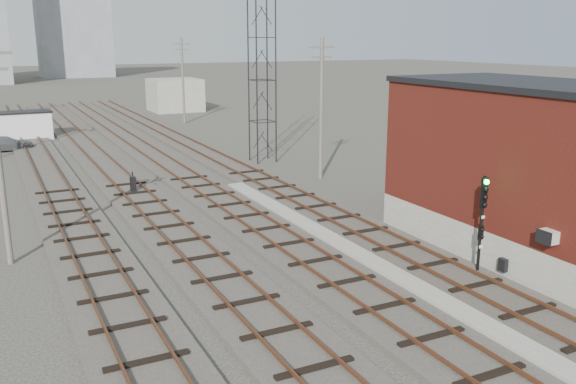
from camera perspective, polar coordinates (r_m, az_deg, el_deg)
ground at (r=67.81m, az=-15.43°, el=6.09°), size 320.00×320.00×0.00m
track_right at (r=48.32m, az=-7.56°, el=3.53°), size 3.20×90.00×0.39m
track_mid_right at (r=47.21m, az=-12.16°, el=3.08°), size 3.20×90.00×0.39m
track_mid_left at (r=46.42m, az=-16.94°, el=2.59°), size 3.20×90.00×0.39m
track_left at (r=45.96m, az=-21.85°, el=2.08°), size 3.20×90.00×0.39m
platform_curb at (r=25.56m, az=6.75°, el=-6.07°), size 0.90×28.00×0.26m
brick_building at (r=27.61m, az=21.57°, el=2.11°), size 6.54×12.20×7.22m
lattice_tower at (r=44.90m, az=-2.46°, el=12.33°), size 1.60×1.60×15.00m
utility_pole_right_a at (r=39.29m, az=3.14°, el=8.11°), size 1.80×0.24×9.00m
utility_pole_right_b at (r=66.96m, az=-9.81°, el=10.43°), size 1.80×0.24×9.00m
apartment_right at (r=157.42m, az=-19.51°, el=14.87°), size 16.00×12.00×26.00m
shed_right at (r=79.35m, az=-10.53°, el=8.92°), size 6.00×6.00×4.00m
signal_mast at (r=24.28m, az=17.71°, el=-2.37°), size 0.40×0.41×3.93m
switch_stand at (r=36.92m, az=-14.29°, el=0.68°), size 0.32×0.32×1.26m
site_trailer at (r=60.55m, az=-24.05°, el=5.69°), size 6.10×2.75×2.55m
car_grey at (r=54.88m, az=-24.85°, el=4.13°), size 4.32×2.19×1.20m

